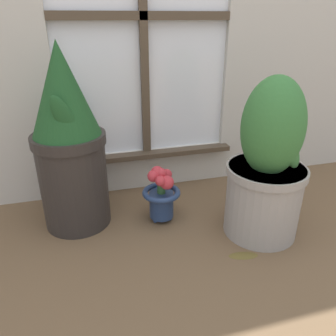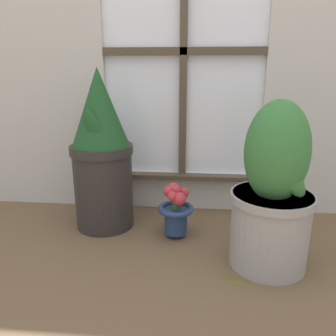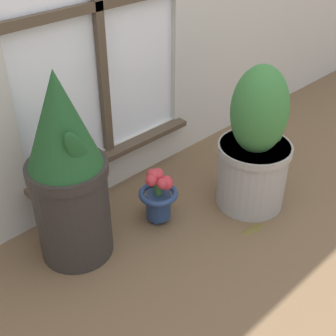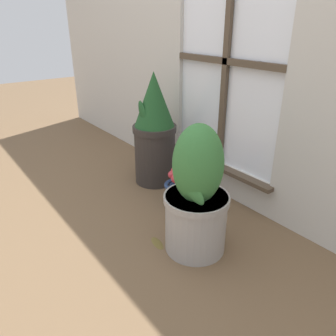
# 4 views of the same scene
# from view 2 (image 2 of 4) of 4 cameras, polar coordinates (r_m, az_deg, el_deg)

# --- Properties ---
(ground_plane) EXTENTS (10.00, 10.00, 0.00)m
(ground_plane) POSITION_cam_2_polar(r_m,az_deg,el_deg) (1.24, 0.68, -19.10)
(ground_plane) COLOR brown
(potted_plant_left) EXTENTS (0.29, 0.29, 0.74)m
(potted_plant_left) POSITION_cam_2_polar(r_m,az_deg,el_deg) (1.53, -11.48, 2.68)
(potted_plant_left) COLOR #2D2826
(potted_plant_left) RESTS_ON ground_plane
(potted_plant_right) EXTENTS (0.31, 0.31, 0.63)m
(potted_plant_right) POSITION_cam_2_polar(r_m,az_deg,el_deg) (1.26, 17.74, -4.75)
(potted_plant_right) COLOR #9E9993
(potted_plant_right) RESTS_ON ground_plane
(flower_vase) EXTENTS (0.16, 0.16, 0.25)m
(flower_vase) POSITION_cam_2_polar(r_m,az_deg,el_deg) (1.47, 1.37, -7.29)
(flower_vase) COLOR navy
(flower_vase) RESTS_ON ground_plane
(fallen_leaf) EXTENTS (0.12, 0.06, 0.01)m
(fallen_leaf) POSITION_cam_2_polar(r_m,az_deg,el_deg) (1.26, 11.46, -18.59)
(fallen_leaf) COLOR brown
(fallen_leaf) RESTS_ON ground_plane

